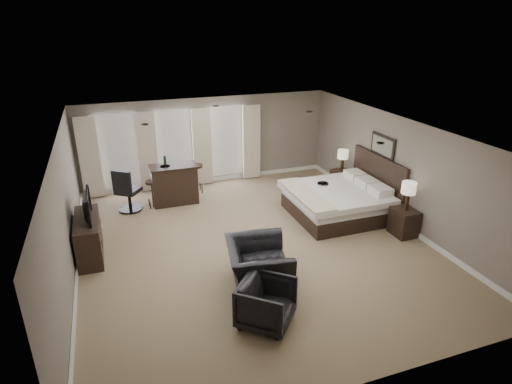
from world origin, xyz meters
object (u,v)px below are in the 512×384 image
object	(u,v)px
armchair_far	(266,301)
bar_stool_left	(153,194)
lamp_near	(408,196)
dresser	(89,237)
bed	(340,188)
bar_counter	(174,184)
lamp_far	(342,161)
bar_stool_right	(196,179)
desk_chair	(128,189)
armchair_near	(258,259)
tv	(85,216)
nightstand_far	(341,181)
nightstand_near	(404,222)

from	to	relation	value
armchair_far	bar_stool_left	size ratio (longest dim) A/B	1.16
lamp_near	armchair_far	size ratio (longest dim) A/B	0.78
lamp_near	dresser	distance (m)	7.09
bed	bar_stool_left	bearing A→B (deg)	154.40
bar_counter	dresser	bearing A→B (deg)	-134.68
lamp_far	bar_stool_left	world-z (taller)	lamp_far
bed	bar_stool_right	bearing A→B (deg)	138.63
desk_chair	armchair_near	bearing A→B (deg)	151.05
tv	dresser	bearing A→B (deg)	0.00
bar_counter	armchair_near	bearing A→B (deg)	-79.42
lamp_near	bar_counter	size ratio (longest dim) A/B	0.54
lamp_far	armchair_far	world-z (taller)	lamp_far
armchair_far	tv	bearing A→B (deg)	80.66
bed	dresser	size ratio (longest dim) A/B	1.55
lamp_near	bar_stool_left	xyz separation A→B (m)	(-5.33, 3.58, -0.61)
bed	nightstand_far	size ratio (longest dim) A/B	3.78
armchair_far	bar_counter	size ratio (longest dim) A/B	0.69
lamp_far	dresser	xyz separation A→B (m)	(-6.92, -1.45, -0.50)
armchair_near	bar_stool_left	bearing A→B (deg)	28.22
bar_stool_left	bar_stool_right	xyz separation A→B (m)	(1.32, 0.62, 0.05)
armchair_near	desk_chair	xyz separation A→B (m)	(-2.04, 4.34, 0.02)
nightstand_near	bar_stool_right	size ratio (longest dim) A/B	0.76
tv	armchair_far	bearing A→B (deg)	-140.01
nightstand_far	lamp_far	world-z (taller)	lamp_far
nightstand_near	armchair_far	bearing A→B (deg)	-155.87
nightstand_near	lamp_far	distance (m)	2.96
armchair_far	bar_counter	world-z (taller)	bar_counter
armchair_near	nightstand_near	bearing A→B (deg)	-68.71
armchair_near	bar_stool_right	bearing A→B (deg)	11.35
lamp_near	bar_stool_right	size ratio (longest dim) A/B	0.80
nightstand_near	lamp_near	distance (m)	0.66
dresser	bar_stool_left	bearing A→B (deg)	53.19
dresser	armchair_far	xyz separation A→B (m)	(2.77, -3.31, -0.01)
tv	bar_stool_left	size ratio (longest dim) A/B	1.33
bar_counter	desk_chair	xyz separation A→B (m)	(-1.21, -0.10, 0.05)
bed	armchair_near	distance (m)	3.75
nightstand_near	nightstand_far	world-z (taller)	nightstand_near
bar_counter	bar_stool_right	xyz separation A→B (m)	(0.72, 0.54, -0.12)
nightstand_near	bar_stool_right	xyz separation A→B (m)	(-4.01, 4.20, 0.10)
bed	lamp_far	world-z (taller)	bed
armchair_near	bar_stool_left	world-z (taller)	armchair_near
bar_counter	nightstand_near	bearing A→B (deg)	-37.77
armchair_far	desk_chair	bearing A→B (deg)	58.96
bed	desk_chair	xyz separation A→B (m)	(-5.05, 2.12, -0.15)
nightstand_far	armchair_near	xyz separation A→B (m)	(-3.90, -3.68, 0.26)
lamp_far	tv	bearing A→B (deg)	-168.14
bar_stool_right	desk_chair	world-z (taller)	desk_chair
lamp_near	bar_stool_left	world-z (taller)	lamp_near
nightstand_far	lamp_far	distance (m)	0.63
nightstand_near	lamp_near	xyz separation A→B (m)	(0.00, 0.00, 0.66)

